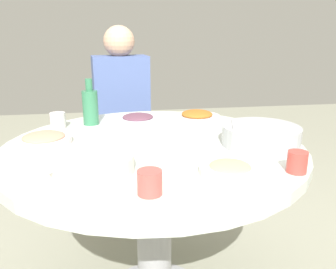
% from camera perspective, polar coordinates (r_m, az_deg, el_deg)
% --- Properties ---
extents(round_dining_table, '(1.18, 1.18, 0.76)m').
position_cam_1_polar(round_dining_table, '(1.40, -2.45, -7.52)').
color(round_dining_table, '#99999E').
rests_on(round_dining_table, ground).
extents(rice_bowl, '(0.30, 0.30, 0.08)m').
position_cam_1_polar(rice_bowl, '(1.37, 15.27, -0.09)').
color(rice_bowl, '#B2B5BA').
rests_on(rice_bowl, round_dining_table).
extents(soup_bowl, '(0.27, 0.27, 0.06)m').
position_cam_1_polar(soup_bowl, '(1.09, -12.82, -4.87)').
color(soup_bowl, white).
rests_on(soup_bowl, round_dining_table).
extents(dish_eggplant, '(0.19, 0.19, 0.04)m').
position_cam_1_polar(dish_eggplant, '(1.67, -5.08, 2.66)').
color(dish_eggplant, silver).
rests_on(dish_eggplant, round_dining_table).
extents(dish_shrimp, '(0.22, 0.22, 0.04)m').
position_cam_1_polar(dish_shrimp, '(1.43, -20.08, -0.67)').
color(dish_shrimp, silver).
rests_on(dish_shrimp, round_dining_table).
extents(dish_stirfry, '(0.24, 0.24, 0.05)m').
position_cam_1_polar(dish_stirfry, '(1.72, 4.87, 3.11)').
color(dish_stirfry, white).
rests_on(dish_stirfry, round_dining_table).
extents(dish_noodles, '(0.19, 0.19, 0.04)m').
position_cam_1_polar(dish_noodles, '(1.08, 10.34, -5.70)').
color(dish_noodles, silver).
rests_on(dish_noodles, round_dining_table).
extents(green_bottle, '(0.07, 0.07, 0.22)m').
position_cam_1_polar(green_bottle, '(1.65, -12.90, 4.66)').
color(green_bottle, '#357A54').
rests_on(green_bottle, round_dining_table).
extents(tea_cup_near, '(0.06, 0.06, 0.07)m').
position_cam_1_polar(tea_cup_near, '(1.14, 20.83, -4.32)').
color(tea_cup_near, '#D0453C').
rests_on(tea_cup_near, round_dining_table).
extents(tea_cup_far, '(0.07, 0.07, 0.07)m').
position_cam_1_polar(tea_cup_far, '(0.92, -3.09, -8.03)').
color(tea_cup_far, '#C0524B').
rests_on(tea_cup_far, round_dining_table).
extents(tea_cup_side, '(0.07, 0.07, 0.07)m').
position_cam_1_polar(tea_cup_side, '(1.64, -17.97, 2.27)').
color(tea_cup_side, silver).
rests_on(tea_cup_side, round_dining_table).
extents(stool_for_diner_left, '(0.37, 0.37, 0.47)m').
position_cam_1_polar(stool_for_diner_left, '(2.36, -7.31, -7.16)').
color(stool_for_diner_left, brown).
rests_on(stool_for_diner_left, ground).
extents(diner_left, '(0.36, 0.37, 0.76)m').
position_cam_1_polar(diner_left, '(2.20, -7.84, 6.11)').
color(diner_left, '#2D333D').
rests_on(diner_left, stool_for_diner_left).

